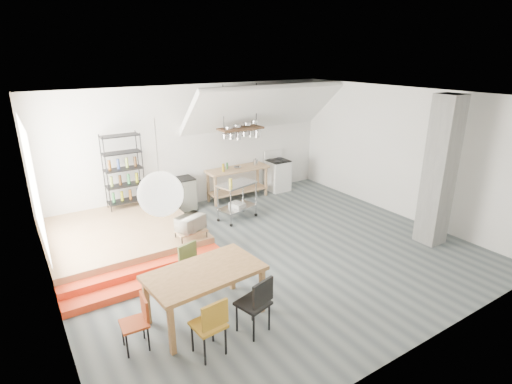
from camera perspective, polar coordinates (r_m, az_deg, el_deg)
floor at (r=8.48m, az=1.79°, el=-8.54°), size 8.00×8.00×0.00m
wall_back at (r=10.82m, az=-8.74°, el=6.49°), size 8.00×0.04×3.20m
wall_left at (r=6.60m, az=-28.08°, el=-4.06°), size 0.04×7.00×3.20m
wall_right at (r=10.59m, az=20.11°, el=5.24°), size 0.04×7.00×3.20m
ceiling at (r=7.54m, az=2.05°, el=13.50°), size 8.00×7.00×0.02m
slope_ceiling at (r=11.00m, az=1.09°, el=11.94°), size 4.40×1.44×1.32m
window_pane at (r=7.96m, az=-29.29°, el=1.03°), size 0.02×2.50×2.20m
platform at (r=9.16m, az=-18.72°, el=-6.03°), size 3.00×3.00×0.40m
step_lower at (r=7.54m, az=-14.68°, el=-12.49°), size 3.00×0.35×0.13m
step_upper at (r=7.80m, az=-15.57°, el=-10.87°), size 3.00×0.35×0.27m
concrete_column at (r=9.21m, az=24.74°, el=2.64°), size 0.50×0.50×3.20m
kitchen_counter at (r=11.26m, az=-2.65°, el=2.06°), size 1.80×0.60×0.91m
stove at (r=12.04m, az=3.12°, el=2.48°), size 0.60×0.60×1.18m
pot_rack at (r=10.76m, az=-2.01°, el=8.67°), size 1.20×0.50×1.43m
wire_shelving at (r=9.99m, az=-18.43°, el=3.01°), size 0.88×0.38×1.80m
microwave_shelf at (r=8.23m, az=-9.28°, el=-5.48°), size 0.60×0.40×0.16m
paper_lantern at (r=5.40m, az=-13.47°, el=-0.28°), size 0.60×0.60×0.60m
dining_table at (r=6.26m, az=-7.34°, el=-11.80°), size 1.83×1.13×0.83m
chair_mustard at (r=5.65m, az=-6.46°, el=-18.06°), size 0.45×0.45×0.91m
chair_black at (r=6.00m, az=0.12°, el=-15.29°), size 0.52×0.52×0.93m
chair_olive at (r=7.05m, az=-9.11°, el=-10.13°), size 0.49×0.49×0.88m
chair_red at (r=6.03m, az=-16.46°, el=-16.92°), size 0.39×0.39×0.79m
rolling_cart at (r=9.86m, az=-2.72°, el=-0.59°), size 1.05×0.75×0.94m
mini_fridge at (r=10.69m, az=-10.22°, el=-0.26°), size 0.51×0.51×0.87m
microwave at (r=8.16m, az=-9.34°, el=-4.39°), size 0.65×0.56×0.31m
bowl at (r=11.11m, az=-2.67°, el=3.50°), size 0.28×0.28×0.05m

